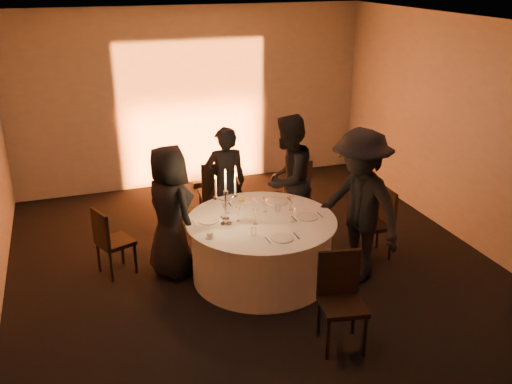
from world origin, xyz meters
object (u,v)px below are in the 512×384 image
object	(u,v)px
chair_back_right	(298,188)
chair_back_left	(216,190)
banquet_table	(261,248)
guest_right	(359,206)
candelabra	(226,206)
chair_left	(110,239)
guest_left	(170,212)
guest_back_left	(225,183)
chair_front	(341,294)
coffee_cup	(210,235)
chair_right	(379,219)
guest_back_right	(288,180)

from	to	relation	value
chair_back_right	chair_back_left	bearing A→B (deg)	-39.80
banquet_table	guest_right	world-z (taller)	guest_right
candelabra	chair_back_left	bearing A→B (deg)	79.26
chair_left	candelabra	bearing A→B (deg)	-138.95
guest_left	candelabra	distance (m)	0.75
chair_left	chair_back_left	distance (m)	1.83
chair_back_right	guest_back_left	world-z (taller)	guest_back_left
chair_front	chair_back_right	bearing A→B (deg)	85.78
chair_back_right	guest_back_left	distance (m)	1.24
chair_back_left	coffee_cup	world-z (taller)	chair_back_left
chair_back_right	coffee_cup	bearing A→B (deg)	8.75
banquet_table	chair_front	world-z (taller)	chair_front
chair_right	coffee_cup	world-z (taller)	chair_right
chair_back_left	coffee_cup	distance (m)	1.91
chair_left	guest_right	distance (m)	3.04
banquet_table	chair_back_left	distance (m)	1.57
chair_back_left	guest_back_left	world-z (taller)	guest_back_left
chair_left	chair_right	distance (m)	3.43
coffee_cup	chair_front	bearing A→B (deg)	-50.54
chair_back_right	chair_right	xyz separation A→B (m)	(0.55, -1.41, 0.02)
chair_back_left	candelabra	distance (m)	1.64
coffee_cup	guest_back_right	bearing A→B (deg)	38.76
chair_front	coffee_cup	bearing A→B (deg)	140.13
chair_back_left	coffee_cup	xyz separation A→B (m)	(-0.56, -1.81, 0.22)
chair_left	candelabra	size ratio (longest dim) A/B	1.27
chair_back_right	guest_left	bearing A→B (deg)	-9.20
chair_right	chair_front	bearing A→B (deg)	-39.58
guest_left	guest_back_right	bearing A→B (deg)	-99.97
chair_right	chair_left	bearing A→B (deg)	-98.80
chair_back_right	chair_front	xyz separation A→B (m)	(-0.78, -2.93, 0.06)
chair_back_right	coffee_cup	xyz separation A→B (m)	(-1.79, -1.70, 0.30)
coffee_cup	candelabra	bearing A→B (deg)	43.83
guest_left	guest_back_left	distance (m)	1.21
guest_left	coffee_cup	bearing A→B (deg)	-179.65
chair_front	guest_back_right	distance (m)	2.38
guest_back_left	coffee_cup	world-z (taller)	guest_back_left
banquet_table	chair_back_left	world-z (taller)	chair_back_left
banquet_table	guest_back_left	bearing A→B (deg)	94.30
chair_back_left	guest_right	world-z (taller)	guest_right
chair_back_left	guest_back_right	distance (m)	1.12
guest_back_left	guest_back_right	size ratio (longest dim) A/B	0.90
guest_right	candelabra	world-z (taller)	guest_right
guest_back_left	guest_right	distance (m)	2.00
chair_left	chair_front	size ratio (longest dim) A/B	0.89
chair_left	guest_right	size ratio (longest dim) A/B	0.46
guest_back_right	candelabra	distance (m)	1.40
guest_right	coffee_cup	size ratio (longest dim) A/B	17.18
guest_right	chair_back_right	bearing A→B (deg)	160.68
chair_left	coffee_cup	size ratio (longest dim) A/B	7.99
guest_back_left	candelabra	distance (m)	1.30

